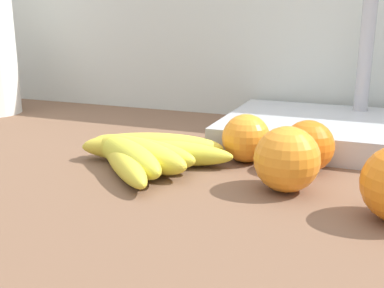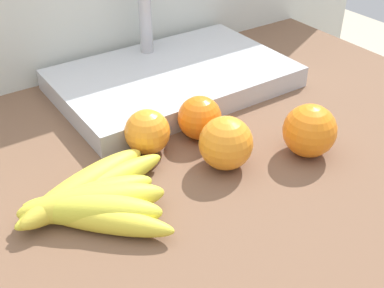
{
  "view_description": "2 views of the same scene",
  "coord_description": "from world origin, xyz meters",
  "px_view_note": "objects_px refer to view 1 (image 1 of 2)",
  "views": [
    {
      "loc": [
        0.29,
        -0.53,
        1.07
      ],
      "look_at": [
        0.08,
        -0.0,
        0.92
      ],
      "focal_mm": 43.46,
      "sensor_mm": 36.0,
      "label": 1
    },
    {
      "loc": [
        -0.14,
        -0.45,
        1.29
      ],
      "look_at": [
        0.16,
        -0.0,
        0.92
      ],
      "focal_mm": 45.32,
      "sensor_mm": 36.0,
      "label": 2
    }
  ],
  "objects_px": {
    "sink_basin": "(357,131)",
    "orange_front": "(287,159)",
    "orange_right": "(308,146)",
    "banana_bunch": "(139,153)",
    "orange_far_right": "(246,138)"
  },
  "relations": [
    {
      "from": "orange_far_right",
      "to": "orange_front",
      "type": "bearing_deg",
      "value": -51.79
    },
    {
      "from": "banana_bunch",
      "to": "orange_front",
      "type": "bearing_deg",
      "value": -4.6
    },
    {
      "from": "orange_right",
      "to": "sink_basin",
      "type": "height_order",
      "value": "sink_basin"
    },
    {
      "from": "orange_front",
      "to": "sink_basin",
      "type": "xyz_separation_m",
      "value": [
        0.07,
        0.24,
        -0.02
      ]
    },
    {
      "from": "orange_right",
      "to": "sink_basin",
      "type": "relative_size",
      "value": 0.16
    },
    {
      "from": "orange_right",
      "to": "sink_basin",
      "type": "xyz_separation_m",
      "value": [
        0.05,
        0.16,
        -0.01
      ]
    },
    {
      "from": "banana_bunch",
      "to": "orange_right",
      "type": "relative_size",
      "value": 3.24
    },
    {
      "from": "banana_bunch",
      "to": "orange_far_right",
      "type": "relative_size",
      "value": 3.27
    },
    {
      "from": "sink_basin",
      "to": "orange_front",
      "type": "bearing_deg",
      "value": -105.2
    },
    {
      "from": "orange_front",
      "to": "orange_right",
      "type": "relative_size",
      "value": 1.13
    },
    {
      "from": "banana_bunch",
      "to": "sink_basin",
      "type": "height_order",
      "value": "sink_basin"
    },
    {
      "from": "banana_bunch",
      "to": "orange_front",
      "type": "xyz_separation_m",
      "value": [
        0.2,
        -0.02,
        0.02
      ]
    },
    {
      "from": "orange_right",
      "to": "banana_bunch",
      "type": "bearing_deg",
      "value": -162.7
    },
    {
      "from": "banana_bunch",
      "to": "orange_right",
      "type": "distance_m",
      "value": 0.22
    },
    {
      "from": "orange_front",
      "to": "sink_basin",
      "type": "height_order",
      "value": "sink_basin"
    }
  ]
}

